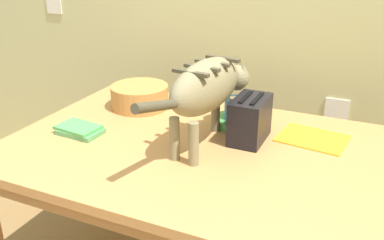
# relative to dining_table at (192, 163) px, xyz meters

# --- Properties ---
(dining_table) EXTENTS (1.39, 0.99, 0.72)m
(dining_table) POSITION_rel_dining_table_xyz_m (0.00, 0.00, 0.00)
(dining_table) COLOR #BE824A
(dining_table) RESTS_ON ground_plane
(cat) EXTENTS (0.20, 0.69, 0.33)m
(cat) POSITION_rel_dining_table_xyz_m (0.05, 0.02, 0.31)
(cat) COLOR #7F7452
(cat) RESTS_ON dining_table
(saucer_bowl) EXTENTS (0.18, 0.18, 0.03)m
(saucer_bowl) POSITION_rel_dining_table_xyz_m (0.09, 0.25, 0.10)
(saucer_bowl) COLOR #46984C
(saucer_bowl) RESTS_ON dining_table
(coffee_mug) EXTENTS (0.13, 0.09, 0.09)m
(coffee_mug) POSITION_rel_dining_table_xyz_m (0.09, 0.25, 0.16)
(coffee_mug) COLOR #2F7EBB
(coffee_mug) RESTS_ON saucer_bowl
(magazine) EXTENTS (0.28, 0.23, 0.01)m
(magazine) POSITION_rel_dining_table_xyz_m (0.41, 0.24, 0.08)
(magazine) COLOR #F9A923
(magazine) RESTS_ON dining_table
(book_stack) EXTENTS (0.19, 0.13, 0.03)m
(book_stack) POSITION_rel_dining_table_xyz_m (-0.45, -0.10, 0.10)
(book_stack) COLOR #52995B
(book_stack) RESTS_ON dining_table
(wicker_basket) EXTENTS (0.26, 0.26, 0.10)m
(wicker_basket) POSITION_rel_dining_table_xyz_m (-0.38, 0.26, 0.13)
(wicker_basket) COLOR #B47C3E
(wicker_basket) RESTS_ON dining_table
(toaster) EXTENTS (0.12, 0.20, 0.18)m
(toaster) POSITION_rel_dining_table_xyz_m (0.18, 0.13, 0.17)
(toaster) COLOR black
(toaster) RESTS_ON dining_table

